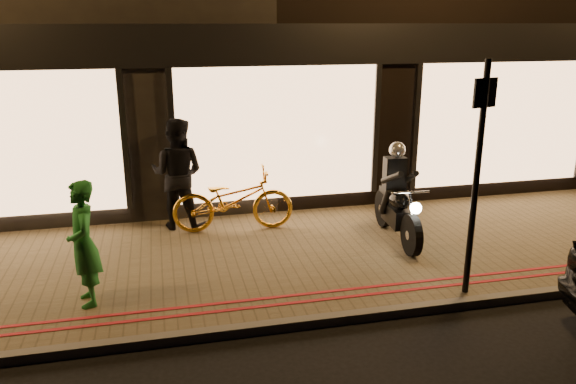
# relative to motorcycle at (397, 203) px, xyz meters

# --- Properties ---
(ground) EXTENTS (90.00, 90.00, 0.00)m
(ground) POSITION_rel_motorcycle_xyz_m (-1.59, -2.23, -0.73)
(ground) COLOR black
(ground) RESTS_ON ground
(sidewalk) EXTENTS (50.00, 4.00, 0.12)m
(sidewalk) POSITION_rel_motorcycle_xyz_m (-1.59, -0.23, -0.67)
(sidewalk) COLOR brown
(sidewalk) RESTS_ON ground
(kerb_stone) EXTENTS (50.00, 0.14, 0.12)m
(kerb_stone) POSITION_rel_motorcycle_xyz_m (-1.59, -2.18, -0.67)
(kerb_stone) COLOR #59544C
(kerb_stone) RESTS_ON ground
(red_kerb_lines) EXTENTS (50.00, 0.26, 0.01)m
(red_kerb_lines) POSITION_rel_motorcycle_xyz_m (-1.59, -1.68, -0.61)
(red_kerb_lines) COLOR maroon
(red_kerb_lines) RESTS_ON sidewalk
(motorcycle) EXTENTS (0.60, 1.94, 1.59)m
(motorcycle) POSITION_rel_motorcycle_xyz_m (0.00, 0.00, 0.00)
(motorcycle) COLOR black
(motorcycle) RESTS_ON sidewalk
(sign_post) EXTENTS (0.35, 0.11, 3.00)m
(sign_post) POSITION_rel_motorcycle_xyz_m (0.13, -1.98, 1.06)
(sign_post) COLOR black
(sign_post) RESTS_ON sidewalk
(bicycle_gold) EXTENTS (2.06, 0.81, 1.06)m
(bicycle_gold) POSITION_rel_motorcycle_xyz_m (-2.52, 1.00, -0.08)
(bicycle_gold) COLOR gold
(bicycle_gold) RESTS_ON sidewalk
(person_green) EXTENTS (0.50, 0.65, 1.60)m
(person_green) POSITION_rel_motorcycle_xyz_m (-4.66, -1.17, 0.18)
(person_green) COLOR #1D7027
(person_green) RESTS_ON sidewalk
(person_dark) EXTENTS (1.12, 1.00, 1.90)m
(person_dark) POSITION_rel_motorcycle_xyz_m (-3.41, 1.36, 0.33)
(person_dark) COLOR black
(person_dark) RESTS_ON sidewalk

